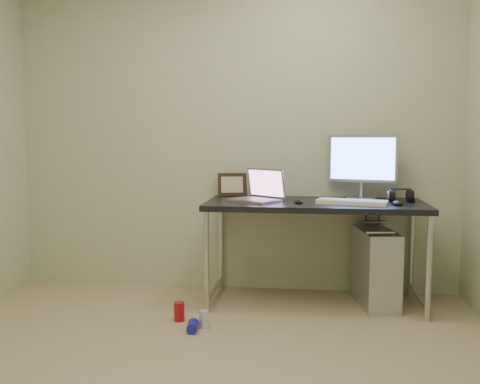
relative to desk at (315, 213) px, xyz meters
The scene contains 16 objects.
wall_back 0.93m from the desk, 151.88° to the left, with size 3.50×0.02×2.50m, color beige.
desk is the anchor object (origin of this frame).
tower_computer 0.59m from the desk, ahead, with size 0.31×0.56×0.58m.
cable_a 0.56m from the desk, 36.88° to the left, with size 0.01×0.01×0.70m, color black.
cable_b 0.62m from the desk, 29.57° to the left, with size 0.01×0.01×0.72m, color black.
can_red 1.19m from the desk, 150.50° to the right, with size 0.07×0.07×0.13m, color #AF121B.
can_white 1.11m from the desk, 139.14° to the right, with size 0.06×0.06×0.11m, color silver.
can_blue 1.20m from the desk, 138.15° to the right, with size 0.07×0.07×0.12m, color #1F18C3.
laptop 0.43m from the desk, behind, with size 0.43×0.42×0.23m.
monitor 0.54m from the desk, 31.87° to the left, with size 0.51×0.19×0.48m.
keyboard 0.29m from the desk, 23.58° to the right, with size 0.48×0.16×0.03m, color white.
mouse_right 0.58m from the desk, 11.75° to the right, with size 0.07×0.12×0.04m, color black.
mouse_left 0.18m from the desk, 138.13° to the right, with size 0.06×0.10×0.03m, color black.
headphones 0.63m from the desk, ahead, with size 0.18×0.11×0.12m.
picture_frame 0.73m from the desk, 155.43° to the left, with size 0.23×0.03×0.18m, color black.
webcam 0.52m from the desk, 144.19° to the left, with size 0.04×0.03×0.11m.
Camera 1 is at (0.60, -2.45, 1.22)m, focal length 40.00 mm.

